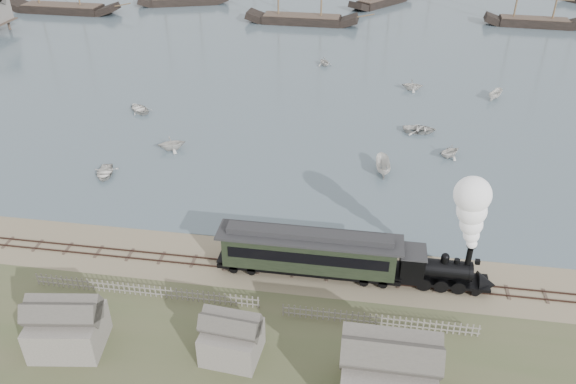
# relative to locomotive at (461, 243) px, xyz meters

# --- Properties ---
(ground) EXTENTS (600.00, 600.00, 0.00)m
(ground) POSITION_rel_locomotive_xyz_m (-18.55, 2.00, -4.60)
(ground) COLOR tan
(ground) RESTS_ON ground
(rail_track) EXTENTS (120.00, 1.80, 0.16)m
(rail_track) POSITION_rel_locomotive_xyz_m (-18.55, 0.00, -4.56)
(rail_track) COLOR #3A261F
(rail_track) RESTS_ON ground
(picket_fence_west) EXTENTS (19.00, 0.10, 1.20)m
(picket_fence_west) POSITION_rel_locomotive_xyz_m (-25.05, -5.00, -4.60)
(picket_fence_west) COLOR slate
(picket_fence_west) RESTS_ON ground
(picket_fence_east) EXTENTS (15.00, 0.10, 1.20)m
(picket_fence_east) POSITION_rel_locomotive_xyz_m (-6.05, -5.50, -4.60)
(picket_fence_east) COLOR slate
(picket_fence_east) RESTS_ON ground
(shed_left) EXTENTS (5.00, 4.00, 4.10)m
(shed_left) POSITION_rel_locomotive_xyz_m (-28.55, -11.00, -4.60)
(shed_left) COLOR slate
(shed_left) RESTS_ON ground
(shed_mid) EXTENTS (4.00, 3.50, 3.60)m
(shed_mid) POSITION_rel_locomotive_xyz_m (-16.55, -10.00, -4.60)
(shed_mid) COLOR slate
(shed_mid) RESTS_ON ground
(locomotive) EXTENTS (8.02, 2.99, 10.00)m
(locomotive) POSITION_rel_locomotive_xyz_m (0.00, 0.00, 0.00)
(locomotive) COLOR black
(locomotive) RESTS_ON ground
(passenger_coach) EXTENTS (15.62, 3.01, 3.79)m
(passenger_coach) POSITION_rel_locomotive_xyz_m (-12.21, 0.00, -2.22)
(passenger_coach) COLOR black
(passenger_coach) RESTS_ON ground
(beached_dinghy) EXTENTS (4.22, 4.83, 0.83)m
(beached_dinghy) POSITION_rel_locomotive_xyz_m (-15.63, 2.64, -4.19)
(beached_dinghy) COLOR silver
(beached_dinghy) RESTS_ON ground
(rowboat_0) EXTENTS (4.37, 3.58, 0.79)m
(rowboat_0) POSITION_rel_locomotive_xyz_m (-36.88, 13.22, -4.15)
(rowboat_0) COLOR silver
(rowboat_0) RESTS_ON harbor_water
(rowboat_1) EXTENTS (4.05, 4.27, 1.77)m
(rowboat_1) POSITION_rel_locomotive_xyz_m (-31.51, 20.54, -3.66)
(rowboat_1) COLOR silver
(rowboat_1) RESTS_ON harbor_water
(rowboat_2) EXTENTS (4.30, 1.99, 1.61)m
(rowboat_2) POSITION_rel_locomotive_xyz_m (-6.10, 18.75, -3.74)
(rowboat_2) COLOR silver
(rowboat_2) RESTS_ON harbor_water
(rowboat_3) EXTENTS (3.17, 4.36, 0.89)m
(rowboat_3) POSITION_rel_locomotive_xyz_m (-1.45, 30.17, -4.10)
(rowboat_3) COLOR silver
(rowboat_3) RESTS_ON harbor_water
(rowboat_4) EXTENTS (3.89, 3.93, 1.57)m
(rowboat_4) POSITION_rel_locomotive_xyz_m (1.75, 23.79, -3.76)
(rowboat_4) COLOR silver
(rowboat_4) RESTS_ON harbor_water
(rowboat_5) EXTENTS (3.48, 2.89, 1.29)m
(rowboat_5) POSITION_rel_locomotive_xyz_m (9.98, 43.51, -3.90)
(rowboat_5) COLOR silver
(rowboat_5) RESTS_ON harbor_water
(rowboat_6) EXTENTS (4.77, 4.84, 0.82)m
(rowboat_6) POSITION_rel_locomotive_xyz_m (-39.90, 31.17, -4.13)
(rowboat_6) COLOR silver
(rowboat_6) RESTS_ON harbor_water
(rowboat_7) EXTENTS (3.63, 3.52, 1.46)m
(rowboat_7) POSITION_rel_locomotive_xyz_m (-16.21, 54.37, -3.81)
(rowboat_7) COLOR silver
(rowboat_7) RESTS_ON harbor_water
(rowboat_8) EXTENTS (2.78, 3.20, 1.67)m
(rowboat_8) POSITION_rel_locomotive_xyz_m (-1.88, 45.19, -3.71)
(rowboat_8) COLOR silver
(rowboat_8) RESTS_ON harbor_water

